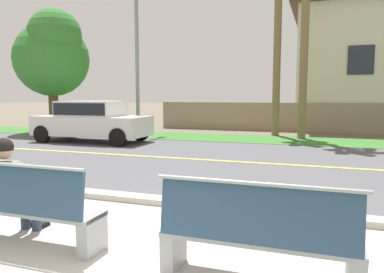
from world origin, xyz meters
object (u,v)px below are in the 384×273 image
at_px(bench_left, 25,209).
at_px(seated_person_grey, 12,184).
at_px(car_white_near, 92,119).
at_px(bench_right, 257,238).
at_px(shade_tree_far_left, 52,54).
at_px(streetlamp, 139,42).

bearing_deg(bench_left, seated_person_grey, 153.94).
xyz_separation_m(bench_left, car_white_near, (-4.93, 8.59, 0.40)).
bearing_deg(seated_person_grey, bench_right, -3.26).
height_order(seated_person_grey, shade_tree_far_left, shade_tree_far_left).
bearing_deg(car_white_near, seated_person_grey, -61.45).
bearing_deg(shade_tree_far_left, car_white_near, -33.50).
height_order(bench_right, shade_tree_far_left, shade_tree_far_left).
distance_m(seated_person_grey, streetlamp, 12.21).
bearing_deg(streetlamp, seated_person_grey, -70.54).
relative_size(seated_person_grey, car_white_near, 0.29).
bearing_deg(shade_tree_far_left, bench_left, -52.03).
height_order(bench_right, car_white_near, car_white_near).
height_order(bench_left, shade_tree_far_left, shade_tree_far_left).
bearing_deg(bench_right, car_white_near, 131.42).
distance_m(car_white_near, streetlamp, 4.20).
bearing_deg(seated_person_grey, streetlamp, 109.46).
bearing_deg(seated_person_grey, car_white_near, 118.55).
distance_m(bench_left, streetlamp, 12.54).
height_order(bench_left, streetlamp, streetlamp).
bearing_deg(bench_right, shade_tree_far_left, 135.59).
distance_m(bench_right, streetlamp, 13.67).
distance_m(streetlamp, shade_tree_far_left, 4.36).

